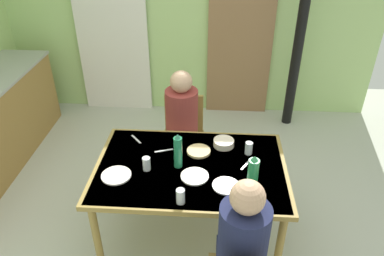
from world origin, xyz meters
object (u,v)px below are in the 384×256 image
at_px(person_near_diner, 243,238).
at_px(serving_bowl_center, 224,143).
at_px(chair_far_diner, 183,133).
at_px(person_far_diner, 182,116).
at_px(water_bottle_green_far, 253,175).
at_px(dining_table, 191,173).
at_px(water_bottle_green_near, 178,151).

distance_m(person_near_diner, serving_bowl_center, 1.00).
bearing_deg(person_near_diner, chair_far_diner, 107.67).
height_order(person_far_diner, serving_bowl_center, person_far_diner).
bearing_deg(person_near_diner, water_bottle_green_far, 79.85).
bearing_deg(chair_far_diner, serving_bowl_center, 124.94).
distance_m(dining_table, water_bottle_green_near, 0.23).
distance_m(water_bottle_green_near, serving_bowl_center, 0.47).
relative_size(person_near_diner, water_bottle_green_near, 2.66).
height_order(chair_far_diner, water_bottle_green_far, water_bottle_green_far).
bearing_deg(person_near_diner, water_bottle_green_near, 122.94).
bearing_deg(person_near_diner, serving_bowl_center, 96.18).
relative_size(chair_far_diner, person_near_diner, 1.13).
distance_m(person_far_diner, water_bottle_green_near, 0.72).
bearing_deg(dining_table, water_bottle_green_near, -178.15).
bearing_deg(water_bottle_green_far, person_near_diner, -100.15).
height_order(person_far_diner, water_bottle_green_near, person_far_diner).
bearing_deg(serving_bowl_center, dining_table, -130.98).
bearing_deg(person_far_diner, water_bottle_green_near, 93.07).
relative_size(water_bottle_green_near, water_bottle_green_far, 0.94).
bearing_deg(water_bottle_green_near, chair_far_diner, 92.58).
xyz_separation_m(chair_far_diner, water_bottle_green_near, (0.04, -0.84, 0.39)).
bearing_deg(water_bottle_green_far, person_far_diner, 120.69).
relative_size(person_far_diner, water_bottle_green_far, 2.50).
xyz_separation_m(dining_table, person_near_diner, (0.36, -0.70, 0.10)).
bearing_deg(chair_far_diner, dining_table, 98.97).
distance_m(chair_far_diner, person_far_diner, 0.31).
distance_m(dining_table, water_bottle_green_far, 0.55).
bearing_deg(serving_bowl_center, water_bottle_green_near, -139.79).
bearing_deg(chair_far_diner, person_far_diner, 90.00).
relative_size(dining_table, person_far_diner, 1.90).
relative_size(dining_table, chair_far_diner, 1.68).
height_order(dining_table, person_far_diner, person_far_diner).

